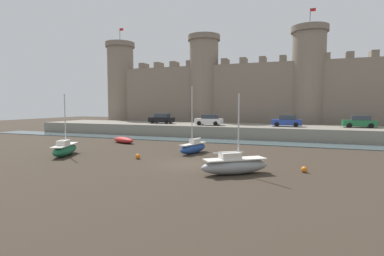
# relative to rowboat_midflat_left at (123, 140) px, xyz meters

# --- Properties ---
(ground_plane) EXTENTS (160.00, 160.00, 0.00)m
(ground_plane) POSITION_rel_rowboat_midflat_left_xyz_m (12.37, -9.67, -0.40)
(ground_plane) COLOR #382D23
(water_channel) EXTENTS (80.00, 4.50, 0.10)m
(water_channel) POSITION_rel_rowboat_midflat_left_xyz_m (12.37, 5.92, -0.35)
(water_channel) COLOR slate
(water_channel) RESTS_ON ground
(quay_road) EXTENTS (68.14, 10.00, 1.73)m
(quay_road) POSITION_rel_rowboat_midflat_left_xyz_m (12.37, 13.17, 0.46)
(quay_road) COLOR gray
(quay_road) RESTS_ON ground
(castle) EXTENTS (62.25, 6.10, 20.95)m
(castle) POSITION_rel_rowboat_midflat_left_xyz_m (12.37, 23.12, 7.33)
(castle) COLOR gray
(castle) RESTS_ON ground
(rowboat_midflat_left) EXTENTS (4.02, 2.70, 0.78)m
(rowboat_midflat_left) POSITION_rel_rowboat_midflat_left_xyz_m (0.00, 0.00, 0.00)
(rowboat_midflat_left) COLOR red
(rowboat_midflat_left) RESTS_ON ground
(sailboat_foreground_left) EXTENTS (1.94, 4.24, 6.59)m
(sailboat_foreground_left) POSITION_rel_rowboat_midflat_left_xyz_m (11.00, -4.49, 0.21)
(sailboat_foreground_left) COLOR #234793
(sailboat_foreground_left) RESTS_ON ground
(sailboat_near_channel_left) EXTENTS (4.76, 4.07, 5.56)m
(sailboat_near_channel_left) POSITION_rel_rowboat_midflat_left_xyz_m (16.75, -11.86, 0.23)
(sailboat_near_channel_left) COLOR gray
(sailboat_near_channel_left) RESTS_ON ground
(sailboat_foreground_right) EXTENTS (2.79, 4.69, 5.81)m
(sailboat_foreground_right) POSITION_rel_rowboat_midflat_left_xyz_m (0.11, -9.96, 0.21)
(sailboat_foreground_right) COLOR #1E6B47
(sailboat_foreground_right) RESTS_ON ground
(mooring_buoy_near_channel) EXTENTS (0.36, 0.36, 0.36)m
(mooring_buoy_near_channel) POSITION_rel_rowboat_midflat_left_xyz_m (18.13, -8.00, -0.22)
(mooring_buoy_near_channel) COLOR orange
(mooring_buoy_near_channel) RESTS_ON ground
(mooring_buoy_mid_mud) EXTENTS (0.43, 0.43, 0.43)m
(mooring_buoy_mid_mud) POSITION_rel_rowboat_midflat_left_xyz_m (21.26, -9.65, -0.19)
(mooring_buoy_mid_mud) COLOR orange
(mooring_buoy_mid_mud) RESTS_ON ground
(mooring_buoy_near_shore) EXTENTS (0.45, 0.45, 0.45)m
(mooring_buoy_near_shore) POSITION_rel_rowboat_midflat_left_xyz_m (7.46, -9.08, -0.18)
(mooring_buoy_near_shore) COLOR orange
(mooring_buoy_near_shore) RESTS_ON ground
(car_quay_centre_west) EXTENTS (4.13, 1.95, 1.62)m
(car_quay_centre_west) POSITION_rel_rowboat_midflat_left_xyz_m (-0.90, 12.69, 2.11)
(car_quay_centre_west) COLOR black
(car_quay_centre_west) RESTS_ON quay_road
(car_quay_east) EXTENTS (4.13, 1.95, 1.62)m
(car_quay_east) POSITION_rel_rowboat_midflat_left_xyz_m (18.93, 12.40, 2.11)
(car_quay_east) COLOR #263F99
(car_quay_east) RESTS_ON quay_road
(car_quay_centre_east) EXTENTS (4.13, 1.95, 1.62)m
(car_quay_centre_east) POSITION_rel_rowboat_midflat_left_xyz_m (7.77, 11.21, 2.11)
(car_quay_centre_east) COLOR silver
(car_quay_centre_east) RESTS_ON quay_road
(car_quay_west) EXTENTS (4.13, 1.95, 1.62)m
(car_quay_west) POSITION_rel_rowboat_midflat_left_xyz_m (28.25, 13.80, 2.11)
(car_quay_west) COLOR #1E6638
(car_quay_west) RESTS_ON quay_road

